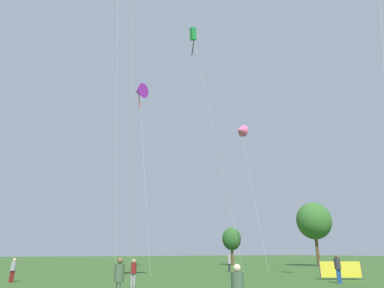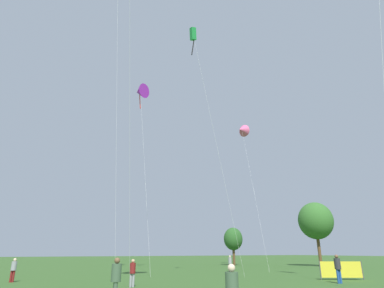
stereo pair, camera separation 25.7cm
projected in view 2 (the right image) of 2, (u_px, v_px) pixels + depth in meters
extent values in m
cylinder|color=#2D2D33|center=(230.00, 268.00, 33.10)|extent=(0.15, 0.15, 0.78)
cylinder|color=#2D2D33|center=(230.00, 268.00, 32.95)|extent=(0.15, 0.15, 0.78)
cylinder|color=gray|center=(230.00, 261.00, 33.25)|extent=(0.36, 0.36, 0.62)
sphere|color=beige|center=(230.00, 256.00, 33.39)|extent=(0.21, 0.21, 0.21)
cylinder|color=#3F593F|center=(116.00, 273.00, 12.61)|extent=(0.39, 0.39, 0.68)
sphere|color=brown|center=(117.00, 261.00, 12.76)|extent=(0.23, 0.23, 0.23)
cylinder|color=maroon|center=(11.00, 276.00, 21.70)|extent=(0.14, 0.14, 0.76)
cylinder|color=maroon|center=(13.00, 276.00, 21.71)|extent=(0.14, 0.14, 0.76)
cylinder|color=gray|center=(14.00, 266.00, 21.92)|extent=(0.35, 0.35, 0.60)
sphere|color=beige|center=(15.00, 260.00, 22.05)|extent=(0.21, 0.21, 0.21)
cylinder|color=gray|center=(133.00, 280.00, 18.79)|extent=(0.14, 0.14, 0.76)
cylinder|color=gray|center=(131.00, 280.00, 18.77)|extent=(0.14, 0.14, 0.76)
cylinder|color=maroon|center=(133.00, 268.00, 19.00)|extent=(0.35, 0.35, 0.60)
sphere|color=tan|center=(133.00, 261.00, 19.13)|extent=(0.21, 0.21, 0.21)
cylinder|color=#3F593F|center=(232.00, 284.00, 8.92)|extent=(0.37, 0.37, 0.64)
sphere|color=beige|center=(231.00, 268.00, 9.06)|extent=(0.22, 0.22, 0.22)
cylinder|color=#1E478C|center=(338.00, 276.00, 20.89)|extent=(0.16, 0.16, 0.88)
cylinder|color=#1E478C|center=(340.00, 276.00, 20.95)|extent=(0.16, 0.16, 0.88)
cylinder|color=#2D2D33|center=(337.00, 264.00, 21.17)|extent=(0.40, 0.40, 0.69)
sphere|color=brown|center=(336.00, 256.00, 21.32)|extent=(0.24, 0.24, 0.24)
cylinder|color=silver|center=(117.00, 71.00, 28.54)|extent=(1.95, 1.86, 34.99)
cylinder|color=silver|center=(130.00, 44.00, 18.32)|extent=(3.97, 7.21, 26.86)
cylinder|color=silver|center=(144.00, 165.00, 32.79)|extent=(0.61, 7.74, 21.03)
cone|color=purple|center=(140.00, 92.00, 39.56)|extent=(2.32, 2.17, 1.96)
cylinder|color=red|center=(140.00, 101.00, 39.15)|extent=(0.39, 0.35, 1.96)
cylinder|color=silver|center=(253.00, 186.00, 41.39)|extent=(5.35, 10.37, 20.33)
cone|color=#E5598C|center=(242.00, 130.00, 50.19)|extent=(2.10, 2.34, 2.06)
cylinder|color=silver|center=(216.00, 144.00, 27.95)|extent=(4.39, 0.56, 22.15)
cube|color=green|center=(193.00, 34.00, 30.80)|extent=(0.72, 0.78, 1.33)
cylinder|color=black|center=(193.00, 46.00, 30.33)|extent=(0.52, 0.38, 2.25)
cylinder|color=silver|center=(383.00, 61.00, 16.97)|extent=(2.88, 1.77, 23.49)
cylinder|color=brown|center=(234.00, 255.00, 48.82)|extent=(0.39, 0.39, 2.87)
ellipsoid|color=#285623|center=(233.00, 239.00, 49.62)|extent=(2.93, 2.93, 3.43)
cylinder|color=brown|center=(319.00, 249.00, 45.37)|extent=(0.44, 0.44, 4.59)
ellipsoid|color=#336628|center=(316.00, 221.00, 46.68)|extent=(5.00, 5.00, 5.34)
cylinder|color=#4C4C4C|center=(320.00, 270.00, 23.73)|extent=(0.08, 0.08, 1.34)
cylinder|color=#4C4C4C|center=(362.00, 270.00, 23.63)|extent=(0.08, 0.08, 1.34)
cube|color=yellow|center=(341.00, 270.00, 23.70)|extent=(2.71, 1.56, 1.14)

